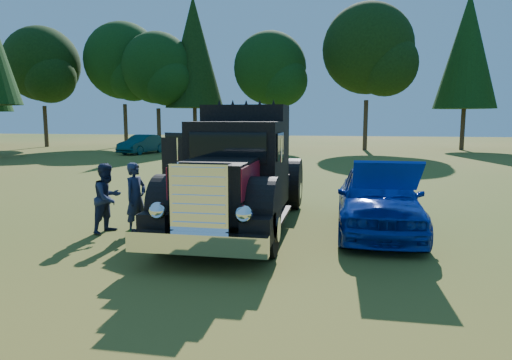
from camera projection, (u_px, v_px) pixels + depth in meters
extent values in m
plane|color=#2E5318|center=(243.00, 244.00, 9.80)|extent=(120.00, 120.00, 0.00)
cylinder|color=#2D2116|center=(46.00, 126.00, 42.32)|extent=(0.36, 0.36, 3.78)
sphere|color=black|center=(42.00, 64.00, 41.55)|extent=(6.72, 6.72, 6.72)
sphere|color=black|center=(49.00, 77.00, 40.68)|extent=(4.62, 4.62, 4.62)
cylinder|color=#2D2116|center=(126.00, 125.00, 42.99)|extent=(0.36, 0.36, 3.96)
sphere|color=black|center=(123.00, 61.00, 42.18)|extent=(7.04, 7.04, 7.04)
sphere|color=black|center=(133.00, 74.00, 41.27)|extent=(4.84, 4.84, 4.84)
cylinder|color=#2D2116|center=(195.00, 122.00, 41.18)|extent=(0.36, 0.36, 4.68)
cone|color=black|center=(194.00, 52.00, 40.36)|extent=(5.20, 5.20, 9.75)
cylinder|color=#2D2116|center=(270.00, 129.00, 39.03)|extent=(0.36, 0.36, 3.42)
sphere|color=black|center=(270.00, 68.00, 38.33)|extent=(6.08, 6.08, 6.08)
sphere|color=black|center=(282.00, 81.00, 37.54)|extent=(4.18, 4.18, 4.18)
cylinder|color=#2D2116|center=(365.00, 125.00, 38.02)|extent=(0.36, 0.36, 4.14)
sphere|color=black|center=(368.00, 49.00, 37.18)|extent=(7.36, 7.36, 7.36)
sphere|color=black|center=(386.00, 64.00, 36.22)|extent=(5.06, 5.06, 5.06)
cylinder|color=#2D2116|center=(463.00, 123.00, 38.00)|extent=(0.36, 0.36, 4.50)
cone|color=black|center=(467.00, 51.00, 37.21)|extent=(5.00, 5.00, 9.38)
cylinder|color=#2D2116|center=(159.00, 128.00, 40.98)|extent=(0.36, 0.36, 3.53)
sphere|color=black|center=(157.00, 68.00, 40.27)|extent=(6.27, 6.27, 6.27)
sphere|color=black|center=(167.00, 81.00, 39.45)|extent=(4.31, 4.31, 4.31)
cylinder|color=black|center=(166.00, 224.00, 9.19)|extent=(0.32, 1.10, 1.10)
cylinder|color=black|center=(269.00, 229.00, 8.81)|extent=(0.32, 1.10, 1.10)
cylinder|color=black|center=(225.00, 188.00, 13.86)|extent=(0.32, 1.10, 1.10)
cylinder|color=black|center=(294.00, 190.00, 13.48)|extent=(0.32, 1.10, 1.10)
cylinder|color=black|center=(236.00, 189.00, 13.80)|extent=(0.32, 1.10, 1.10)
cylinder|color=black|center=(283.00, 190.00, 13.54)|extent=(0.32, 1.10, 1.10)
cube|color=black|center=(244.00, 200.00, 11.52)|extent=(1.60, 6.40, 0.28)
cube|color=white|center=(196.00, 244.00, 7.78)|extent=(2.50, 0.22, 0.36)
cube|color=white|center=(201.00, 200.00, 7.98)|extent=(1.05, 0.30, 1.30)
cube|color=black|center=(217.00, 188.00, 8.99)|extent=(1.35, 1.80, 1.10)
cube|color=maroon|center=(183.00, 178.00, 9.09)|extent=(0.02, 1.80, 0.60)
cube|color=maroon|center=(251.00, 179.00, 8.84)|extent=(0.02, 1.80, 0.60)
cylinder|color=black|center=(170.00, 205.00, 9.11)|extent=(0.55, 1.24, 1.24)
cylinder|color=black|center=(264.00, 209.00, 8.77)|extent=(0.55, 1.24, 1.24)
sphere|color=white|center=(158.00, 211.00, 8.08)|extent=(0.32, 0.32, 0.32)
sphere|color=white|center=(244.00, 214.00, 7.79)|extent=(0.32, 0.32, 0.32)
cube|color=black|center=(235.00, 168.00, 10.47)|extent=(2.05, 1.30, 2.10)
cube|color=black|center=(228.00, 148.00, 9.75)|extent=(1.70, 0.05, 0.65)
cube|color=black|center=(246.00, 154.00, 11.71)|extent=(2.05, 1.30, 2.50)
cube|color=black|center=(258.00, 177.00, 13.42)|extent=(2.00, 2.00, 0.35)
cube|color=black|center=(178.00, 169.00, 11.15)|extent=(1.01, 0.54, 1.50)
cube|color=#923D15|center=(178.00, 174.00, 11.22)|extent=(0.77, 0.40, 0.75)
imported|color=#0C07AA|center=(378.00, 199.00, 10.73)|extent=(1.87, 4.66, 1.59)
cube|color=#0C07AA|center=(386.00, 176.00, 8.97)|extent=(1.30, 0.93, 0.67)
imported|color=#1B2141|center=(136.00, 198.00, 10.58)|extent=(0.56, 0.70, 1.66)
imported|color=navy|center=(108.00, 198.00, 10.68)|extent=(0.81, 0.93, 1.64)
imported|color=#0A343F|center=(142.00, 144.00, 34.35)|extent=(2.39, 4.53, 1.42)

